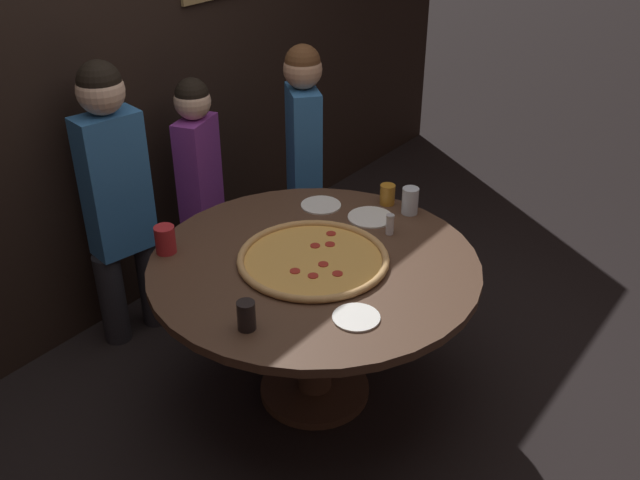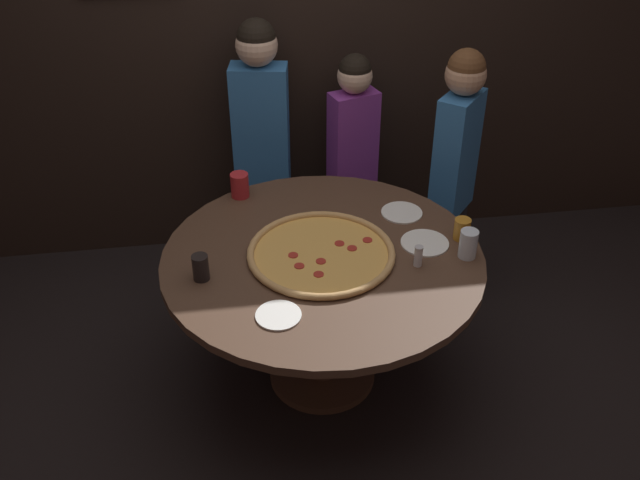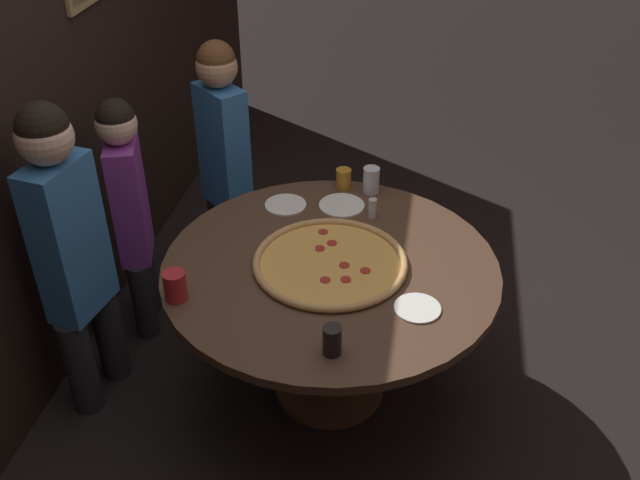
% 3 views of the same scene
% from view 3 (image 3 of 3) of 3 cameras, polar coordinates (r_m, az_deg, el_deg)
% --- Properties ---
extents(ground_plane, '(24.00, 24.00, 0.00)m').
position_cam_3_polar(ground_plane, '(3.50, 0.73, -11.74)').
color(ground_plane, black).
extents(back_wall, '(6.40, 0.08, 2.60)m').
position_cam_3_polar(back_wall, '(3.18, -23.49, 8.95)').
color(back_wall, black).
rests_on(back_wall, ground_plane).
extents(dining_table, '(1.43, 1.43, 0.74)m').
position_cam_3_polar(dining_table, '(3.10, 0.81, -4.14)').
color(dining_table, '#4C3323').
rests_on(dining_table, ground_plane).
extents(giant_pizza, '(0.66, 0.66, 0.03)m').
position_cam_3_polar(giant_pizza, '(3.00, 0.74, -1.78)').
color(giant_pizza, '#E5A84C').
rests_on(giant_pizza, dining_table).
extents(drink_cup_near_right, '(0.08, 0.08, 0.13)m').
position_cam_3_polar(drink_cup_near_right, '(3.49, 4.11, 4.80)').
color(drink_cup_near_right, silver).
rests_on(drink_cup_near_right, dining_table).
extents(drink_cup_centre_back, '(0.07, 0.07, 0.12)m').
position_cam_3_polar(drink_cup_centre_back, '(2.56, 0.97, -8.01)').
color(drink_cup_centre_back, black).
rests_on(drink_cup_centre_back, dining_table).
extents(drink_cup_front_edge, '(0.09, 0.09, 0.12)m').
position_cam_3_polar(drink_cup_front_edge, '(2.85, -11.51, -3.61)').
color(drink_cup_front_edge, '#B22328').
rests_on(drink_cup_front_edge, dining_table).
extents(drink_cup_near_left, '(0.07, 0.07, 0.10)m').
position_cam_3_polar(drink_cup_near_left, '(3.52, 1.89, 4.93)').
color(drink_cup_near_left, '#BC7A23').
rests_on(drink_cup_near_left, dining_table).
extents(white_plate_near_front, '(0.18, 0.18, 0.01)m').
position_cam_3_polar(white_plate_near_front, '(2.80, 7.80, -5.42)').
color(white_plate_near_front, white).
rests_on(white_plate_near_front, dining_table).
extents(white_plate_left_side, '(0.20, 0.20, 0.01)m').
position_cam_3_polar(white_plate_left_side, '(3.40, -2.78, 2.83)').
color(white_plate_left_side, white).
rests_on(white_plate_left_side, dining_table).
extents(white_plate_far_back, '(0.22, 0.22, 0.01)m').
position_cam_3_polar(white_plate_far_back, '(3.40, 1.75, 2.79)').
color(white_plate_far_back, white).
rests_on(white_plate_far_back, dining_table).
extents(condiment_shaker, '(0.04, 0.04, 0.10)m').
position_cam_3_polar(condiment_shaker, '(3.30, 4.22, 2.55)').
color(condiment_shaker, silver).
rests_on(condiment_shaker, dining_table).
extents(diner_far_left, '(0.34, 0.21, 1.27)m').
position_cam_3_polar(diner_far_left, '(3.56, -14.92, 2.66)').
color(diner_far_left, '#232328').
rests_on(diner_far_left, ground_plane).
extents(diner_side_right, '(0.32, 0.34, 1.39)m').
position_cam_3_polar(diner_side_right, '(3.81, -7.70, 6.97)').
color(diner_side_right, '#232328').
rests_on(diner_side_right, ground_plane).
extents(diner_far_right, '(0.38, 0.22, 1.47)m').
position_cam_3_polar(diner_far_right, '(3.13, -19.33, -0.41)').
color(diner_far_right, '#232328').
rests_on(diner_far_right, ground_plane).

